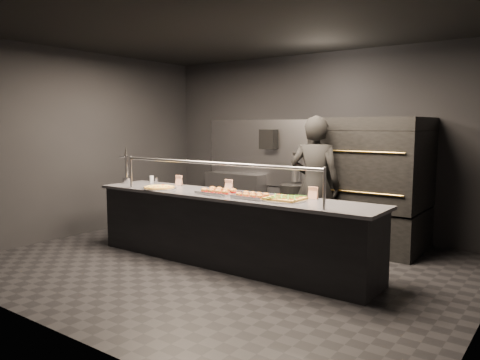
% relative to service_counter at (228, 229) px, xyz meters
% --- Properties ---
extents(room, '(6.04, 6.00, 3.00)m').
position_rel_service_counter_xyz_m(room, '(-0.02, 0.05, 1.03)').
color(room, black).
rests_on(room, ground).
extents(service_counter, '(4.10, 0.78, 1.37)m').
position_rel_service_counter_xyz_m(service_counter, '(0.00, 0.00, 0.00)').
color(service_counter, black).
rests_on(service_counter, ground).
extents(pizza_oven, '(1.50, 1.23, 1.91)m').
position_rel_service_counter_xyz_m(pizza_oven, '(1.20, 1.90, 0.50)').
color(pizza_oven, black).
rests_on(pizza_oven, ground).
extents(prep_shelf, '(1.20, 0.35, 0.90)m').
position_rel_service_counter_xyz_m(prep_shelf, '(-1.60, 2.32, -0.01)').
color(prep_shelf, '#99999E').
rests_on(prep_shelf, ground).
extents(towel_dispenser, '(0.30, 0.20, 0.35)m').
position_rel_service_counter_xyz_m(towel_dispenser, '(-0.90, 2.39, 1.09)').
color(towel_dispenser, black).
rests_on(towel_dispenser, room).
extents(fire_extinguisher, '(0.14, 0.14, 0.51)m').
position_rel_service_counter_xyz_m(fire_extinguisher, '(-0.35, 2.40, 0.60)').
color(fire_extinguisher, '#B2B2B7').
rests_on(fire_extinguisher, room).
extents(beer_tap, '(0.15, 0.21, 0.57)m').
position_rel_service_counter_xyz_m(beer_tap, '(-1.95, 0.00, 0.62)').
color(beer_tap, silver).
rests_on(beer_tap, service_counter).
extents(round_pizza, '(0.49, 0.49, 0.03)m').
position_rel_service_counter_xyz_m(round_pizza, '(-1.10, -0.15, 0.47)').
color(round_pizza, silver).
rests_on(round_pizza, service_counter).
extents(slider_tray_a, '(0.55, 0.44, 0.08)m').
position_rel_service_counter_xyz_m(slider_tray_a, '(-0.10, -0.06, 0.49)').
color(slider_tray_a, silver).
rests_on(slider_tray_a, service_counter).
extents(slider_tray_b, '(0.44, 0.33, 0.07)m').
position_rel_service_counter_xyz_m(slider_tray_b, '(0.44, -0.08, 0.48)').
color(slider_tray_b, silver).
rests_on(slider_tray_b, service_counter).
extents(square_pizza, '(0.54, 0.54, 0.05)m').
position_rel_service_counter_xyz_m(square_pizza, '(0.85, -0.01, 0.47)').
color(square_pizza, silver).
rests_on(square_pizza, service_counter).
extents(condiment_jar, '(0.16, 0.06, 0.10)m').
position_rel_service_counter_xyz_m(condiment_jar, '(-1.67, 0.28, 0.51)').
color(condiment_jar, silver).
rests_on(condiment_jar, service_counter).
extents(tent_cards, '(2.32, 0.04, 0.15)m').
position_rel_service_counter_xyz_m(tent_cards, '(-0.08, 0.28, 0.53)').
color(tent_cards, white).
rests_on(tent_cards, service_counter).
extents(trash_bin, '(0.48, 0.48, 0.80)m').
position_rel_service_counter_xyz_m(trash_bin, '(-0.26, 2.18, -0.07)').
color(trash_bin, black).
rests_on(trash_bin, ground).
extents(worker, '(0.78, 0.59, 1.93)m').
position_rel_service_counter_xyz_m(worker, '(0.67, 1.12, 0.50)').
color(worker, black).
rests_on(worker, ground).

